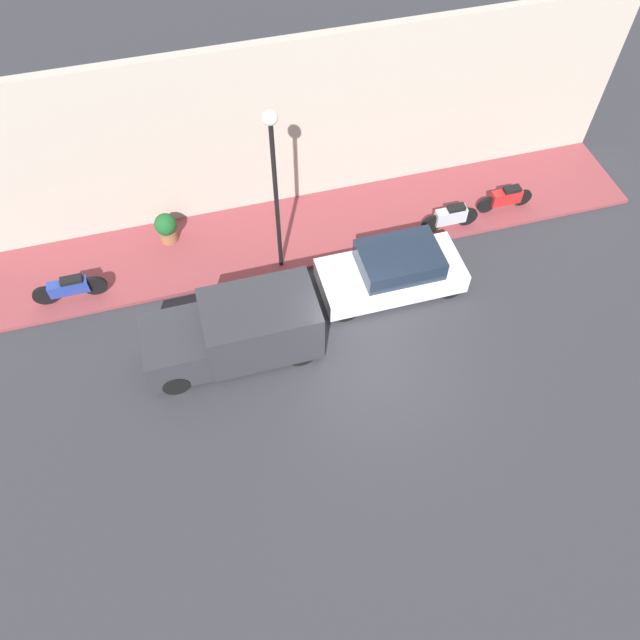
% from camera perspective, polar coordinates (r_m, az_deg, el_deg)
% --- Properties ---
extents(ground_plane, '(60.00, 60.00, 0.00)m').
position_cam_1_polar(ground_plane, '(16.59, 4.50, -3.81)').
color(ground_plane, '#2D2D33').
extents(sidewalk, '(2.97, 19.69, 0.11)m').
position_cam_1_polar(sidewalk, '(19.48, -0.05, 8.44)').
color(sidewalk, brown).
rests_on(sidewalk, ground_plane).
extents(building_facade, '(0.30, 19.69, 5.39)m').
position_cam_1_polar(building_facade, '(18.92, -1.41, 17.47)').
color(building_facade, '#B2A899').
rests_on(building_facade, ground_plane).
extents(parked_car, '(1.80, 4.03, 1.41)m').
position_cam_1_polar(parked_car, '(17.63, 6.70, 4.48)').
color(parked_car, silver).
rests_on(parked_car, ground_plane).
extents(delivery_van, '(1.85, 4.46, 1.80)m').
position_cam_1_polar(delivery_van, '(16.11, -7.77, -1.01)').
color(delivery_van, '#2D2D33').
rests_on(delivery_van, ground_plane).
extents(motorcycle_blue, '(0.30, 2.02, 0.81)m').
position_cam_1_polar(motorcycle_blue, '(18.60, -21.93, 2.75)').
color(motorcycle_blue, navy).
rests_on(motorcycle_blue, sidewalk).
extents(motorcycle_red, '(0.30, 1.80, 0.82)m').
position_cam_1_polar(motorcycle_red, '(20.54, 16.65, 10.67)').
color(motorcycle_red, '#B21E1E').
rests_on(motorcycle_red, sidewalk).
extents(scooter_silver, '(0.30, 1.80, 0.87)m').
position_cam_1_polar(scooter_silver, '(19.48, 11.85, 9.22)').
color(scooter_silver, '#B7B7BF').
rests_on(scooter_silver, sidewalk).
extents(streetlamp, '(0.37, 0.37, 5.29)m').
position_cam_1_polar(streetlamp, '(15.90, -4.23, 13.60)').
color(streetlamp, black).
rests_on(streetlamp, sidewalk).
extents(potted_plant, '(0.66, 0.66, 0.97)m').
position_cam_1_polar(potted_plant, '(19.24, -13.87, 8.23)').
color(potted_plant, brown).
rests_on(potted_plant, sidewalk).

